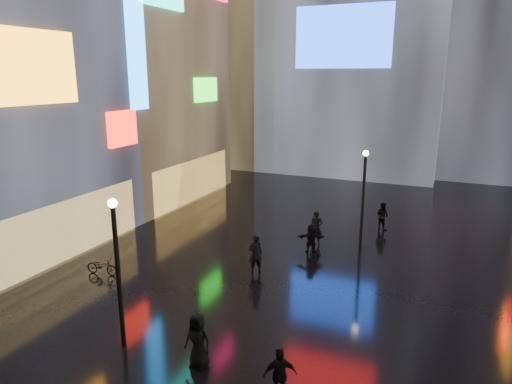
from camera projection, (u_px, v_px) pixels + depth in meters
The scene contains 13 objects.
ground at pixel (316, 249), 24.17m from camera, with size 140.00×140.00×0.00m, color black.
building_left_far at pixel (130, 46), 32.93m from camera, with size 10.28×12.00×22.00m.
tower_flank_left at pixel (247, 34), 45.89m from camera, with size 10.00×10.00×26.00m, color black.
lamp_near at pixel (118, 266), 14.77m from camera, with size 0.30×0.30×5.20m.
lamp_far at pixel (363, 193), 23.90m from camera, with size 0.30×0.30×5.20m.
pedestrian_3 at pixel (280, 374), 12.76m from camera, with size 0.95×0.39×1.62m, color black.
pedestrian_4 at pixel (198, 340), 14.24m from camera, with size 0.89×0.58×1.82m, color black.
pedestrian_5 at pixel (311, 239), 23.47m from camera, with size 1.43×0.45×1.54m, color black.
pedestrian_6 at pixel (316, 228), 24.61m from camera, with size 0.68×0.45×1.87m, color black.
pedestrian_7 at pixel (382, 216), 27.18m from camera, with size 0.79×0.62×1.63m, color black.
umbrella_2 at pixel (197, 301), 13.91m from camera, with size 0.90×0.92×0.83m, color black.
bicycle at pixel (102, 266), 20.98m from camera, with size 0.54×1.56×0.82m, color black.
pedestrian_8 at pixel (255, 254), 21.06m from camera, with size 0.67×0.44×1.84m, color black.
Camera 1 is at (6.08, -2.07, 8.93)m, focal length 32.00 mm.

